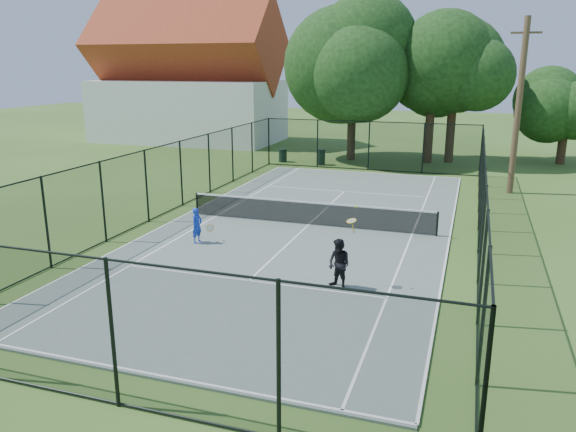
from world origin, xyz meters
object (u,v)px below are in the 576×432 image
(trash_bin_right, at_px, (321,157))
(player_blue, at_px, (197,225))
(utility_pole, at_px, (519,106))
(tennis_net, at_px, (309,212))
(player_black, at_px, (339,264))
(trash_bin_left, at_px, (283,155))

(trash_bin_right, relative_size, player_blue, 0.80)
(trash_bin_right, bearing_deg, player_blue, -89.72)
(utility_pole, distance_m, player_blue, 17.16)
(tennis_net, height_order, player_blue, player_blue)
(utility_pole, bearing_deg, player_black, -109.36)
(tennis_net, relative_size, trash_bin_left, 11.62)
(trash_bin_left, height_order, trash_bin_right, trash_bin_right)
(tennis_net, distance_m, trash_bin_left, 15.45)
(trash_bin_left, bearing_deg, trash_bin_right, -6.71)
(tennis_net, relative_size, utility_pole, 1.18)
(tennis_net, bearing_deg, utility_pole, 48.43)
(tennis_net, xyz_separation_m, player_blue, (-3.17, -3.52, 0.12))
(trash_bin_left, xyz_separation_m, player_black, (8.65, -20.36, 0.36))
(tennis_net, xyz_separation_m, trash_bin_right, (-3.26, 13.93, -0.06))
(trash_bin_right, relative_size, utility_pole, 0.12)
(trash_bin_left, height_order, player_blue, player_blue)
(trash_bin_left, distance_m, player_black, 22.12)
(trash_bin_left, distance_m, trash_bin_right, 2.74)
(trash_bin_left, relative_size, trash_bin_right, 0.84)
(trash_bin_right, bearing_deg, trash_bin_left, 173.29)
(player_blue, height_order, player_black, player_black)
(trash_bin_left, xyz_separation_m, utility_pole, (13.96, -5.25, 3.88))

